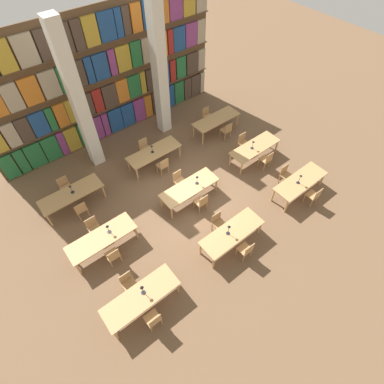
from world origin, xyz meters
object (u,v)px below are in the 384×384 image
chair_8 (201,202)px  desk_lamp_5 (253,143)px  desk_lamp_3 (108,228)px  desk_lamp_6 (70,188)px  chair_1 (128,283)px  reading_table_3 (102,238)px  chair_12 (81,209)px  chair_17 (207,115)px  reading_table_2 (300,182)px  chair_6 (113,256)px  reading_table_0 (141,297)px  chair_0 (154,320)px  chair_10 (267,159)px  chair_14 (163,165)px  reading_table_4 (189,188)px  chair_2 (246,250)px  chair_5 (286,174)px  chair_7 (94,227)px  chair_11 (243,142)px  reading_table_8 (216,120)px  chair_9 (179,180)px  desk_lamp_4 (197,179)px  chair_15 (145,147)px  desk_lamp_1 (229,228)px  reading_table_6 (71,195)px  pillar_center (160,71)px  chair_3 (218,222)px  desk_lamp_0 (142,289)px  desk_lamp_2 (300,178)px  reading_table_1 (232,233)px  pillar_left (78,103)px  reading_table_5 (255,148)px  desk_lamp_7 (152,147)px  chair_16 (227,130)px  reading_table_7 (154,153)px

chair_8 → desk_lamp_5: bearing=12.1°
desk_lamp_3 → desk_lamp_6: 2.42m
desk_lamp_3 → chair_1: bearing=-102.2°
reading_table_3 → chair_12: bearing=89.9°
chair_17 → reading_table_2: bearing=89.6°
chair_6 → reading_table_0: bearing=-91.4°
chair_0 → chair_10: (7.41, 2.45, 0.00)m
chair_8 → chair_14: 2.48m
chair_12 → chair_14: size_ratio=1.00×
reading_table_0 → chair_10: size_ratio=2.64×
desk_lamp_6 → chair_17: (7.25, 0.70, -0.52)m
reading_table_2 → chair_6: bearing=165.8°
reading_table_4 → chair_2: bearing=-91.5°
chair_5 → chair_7: 7.73m
chair_11 → reading_table_8: (-0.05, 1.79, 0.17)m
chair_2 → reading_table_4: (0.08, 3.19, 0.17)m
desk_lamp_3 → chair_9: 3.48m
desk_lamp_4 → chair_15: 3.29m
desk_lamp_1 → chair_15: desk_lamp_1 is taller
chair_2 → reading_table_6: chair_2 is taller
pillar_center → chair_9: size_ratio=6.70×
chair_6 → chair_9: same height
chair_1 → chair_3: size_ratio=1.00×
desk_lamp_0 → desk_lamp_2: bearing=-0.7°
chair_2 → desk_lamp_5: size_ratio=2.14×
reading_table_8 → reading_table_1: bearing=-126.5°
pillar_left → chair_3: size_ratio=6.70×
chair_14 → chair_15: 1.41m
reading_table_5 → desk_lamp_5: desk_lamp_5 is taller
desk_lamp_7 → chair_9: bearing=-88.1°
chair_11 → chair_16: 1.08m
desk_lamp_0 → reading_table_2: bearing=-0.6°
reading_table_3 → reading_table_7: same height
chair_3 → pillar_center: bearing=-107.2°
chair_2 → chair_16: (3.72, 5.00, 0.00)m
desk_lamp_0 → chair_7: (-0.09, 3.18, -0.55)m
reading_table_3 → desk_lamp_0: bearing=-87.8°
chair_7 → chair_12: (-0.01, 1.02, 0.00)m
reading_table_2 → chair_5: size_ratio=2.64×
chair_15 → reading_table_8: 3.66m
chair_6 → desk_lamp_2: bearing=-14.6°
chair_1 → desk_lamp_0: (0.17, -0.66, 0.55)m
desk_lamp_2 → chair_12: 8.31m
desk_lamp_1 → chair_7: 4.75m
reading_table_4 → reading_table_5: (3.63, 0.03, 0.00)m
reading_table_4 → desk_lamp_5: 3.46m
reading_table_7 → chair_15: (-0.03, 0.70, -0.17)m
reading_table_3 → desk_lamp_7: (3.65, 2.39, 0.33)m
chair_3 → reading_table_5: (3.71, 1.81, 0.17)m
chair_7 → desk_lamp_3: size_ratio=2.23×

